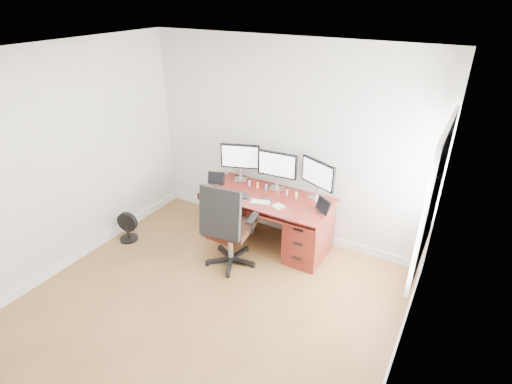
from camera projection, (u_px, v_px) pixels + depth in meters
The scene contains 21 objects.
ground at pixel (186, 329), 4.21m from camera, with size 4.50×4.50×0.00m, color brown.
back_wall at pixel (284, 143), 5.32m from camera, with size 4.00×0.10×2.70m, color silver.
right_wall at pixel (405, 286), 2.79m from camera, with size 0.10×4.50×2.70m.
desk at pixel (268, 218), 5.43m from camera, with size 1.70×0.80×0.75m.
office_chair at pixel (228, 239), 5.00m from camera, with size 0.70×0.70×1.18m.
floor_fan at pixel (127, 227), 5.59m from camera, with size 0.30×0.25×0.43m.
monitor_left at pixel (240, 158), 5.56m from camera, with size 0.53×0.22×0.53m.
monitor_center at pixel (277, 166), 5.30m from camera, with size 0.55×0.15×0.53m.
monitor_right at pixel (318, 175), 5.05m from camera, with size 0.52×0.25×0.53m.
tablet_left at pixel (216, 179), 5.52m from camera, with size 0.25×0.15×0.19m.
tablet_right at pixel (323, 207), 4.83m from camera, with size 0.24×0.19×0.19m.
keyboard at pixel (260, 202), 5.10m from camera, with size 0.25×0.11×0.01m, color white.
trackpad at pixel (278, 206), 5.01m from camera, with size 0.14×0.14×0.01m, color silver.
drawing_tablet at pixel (243, 195), 5.27m from camera, with size 0.21×0.14×0.01m, color black.
phone at pixel (267, 199), 5.18m from camera, with size 0.14×0.07×0.01m, color black.
figurine_pink at pixel (249, 183), 5.50m from camera, with size 0.04×0.04×0.09m.
figurine_orange at pixel (258, 185), 5.45m from camera, with size 0.04×0.04×0.09m.
figurine_blue at pixel (266, 187), 5.39m from camera, with size 0.04×0.04×0.09m.
figurine_brown at pixel (279, 190), 5.30m from camera, with size 0.04×0.04×0.09m.
figurine_purple at pixel (287, 192), 5.25m from camera, with size 0.04×0.04×0.09m.
figurine_yellow at pixel (296, 195), 5.19m from camera, with size 0.04×0.04×0.09m.
Camera 1 is at (2.17, -2.30, 3.22)m, focal length 28.00 mm.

